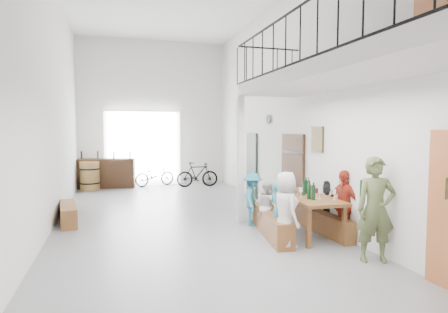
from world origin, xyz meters
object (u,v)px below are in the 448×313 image
object	(u,v)px
bench_inner	(271,224)
host_standing	(376,210)
bicycle_near	(155,175)
side_bench	(68,214)
serving_counter	(106,173)
oak_barrel	(90,176)
tasting_table	(305,199)

from	to	relation	value
bench_inner	host_standing	size ratio (longest dim) A/B	1.23
host_standing	bicycle_near	world-z (taller)	host_standing
side_bench	bench_inner	bearing A→B (deg)	-29.51
bicycle_near	host_standing	bearing A→B (deg)	176.19
bench_inner	host_standing	bearing A→B (deg)	-52.67
bench_inner	host_standing	distance (m)	2.16
bench_inner	side_bench	world-z (taller)	bench_inner
host_standing	serving_counter	bearing A→B (deg)	132.97
oak_barrel	bicycle_near	distance (m)	2.30
bench_inner	oak_barrel	world-z (taller)	oak_barrel
serving_counter	oak_barrel	bearing A→B (deg)	-140.00
bench_inner	serving_counter	distance (m)	8.12
serving_counter	host_standing	xyz separation A→B (m)	(4.22, -9.26, 0.31)
host_standing	bicycle_near	xyz separation A→B (m)	(-2.49, 9.21, -0.43)
side_bench	oak_barrel	size ratio (longest dim) A/B	1.51
serving_counter	host_standing	bearing A→B (deg)	-56.12
serving_counter	host_standing	size ratio (longest dim) A/B	1.20
side_bench	oak_barrel	xyz separation A→B (m)	(0.20, 4.85, 0.28)
side_bench	host_standing	bearing A→B (deg)	-39.39
bench_inner	side_bench	bearing A→B (deg)	159.53
serving_counter	bicycle_near	world-z (taller)	serving_counter
oak_barrel	serving_counter	xyz separation A→B (m)	(0.55, 0.32, 0.04)
side_bench	bicycle_near	size ratio (longest dim) A/B	0.97
serving_counter	tasting_table	bearing A→B (deg)	-52.91
tasting_table	side_bench	bearing A→B (deg)	157.08
oak_barrel	host_standing	xyz separation A→B (m)	(4.77, -8.94, 0.34)
host_standing	bicycle_near	distance (m)	9.55
tasting_table	host_standing	xyz separation A→B (m)	(0.27, -1.75, 0.13)
bench_inner	bicycle_near	xyz separation A→B (m)	(-1.51, 7.39, 0.17)
host_standing	bicycle_near	size ratio (longest dim) A/B	1.08
bench_inner	serving_counter	xyz separation A→B (m)	(-3.24, 7.44, 0.30)
oak_barrel	bicycle_near	bearing A→B (deg)	6.84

